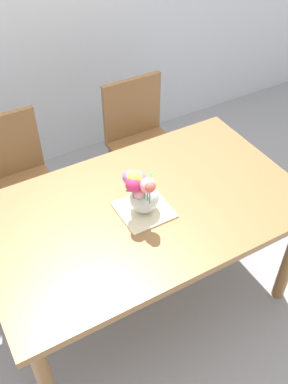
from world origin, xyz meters
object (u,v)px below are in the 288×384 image
dining_table (144,219)px  chair_left (16,178)px  chair_right (140,136)px  flower_vase (142,192)px

dining_table → chair_left: 0.93m
dining_table → chair_right: size_ratio=1.76×
chair_left → dining_table: bearing=118.1°
dining_table → chair_right: (0.43, 0.81, -0.15)m
chair_left → flower_vase: flower_vase is taller
chair_right → chair_left: bearing=0.0°
chair_right → flower_vase: size_ratio=3.46×
chair_left → chair_right: size_ratio=1.00×
chair_left → flower_vase: (0.40, -0.85, 0.37)m
flower_vase → dining_table: bearing=46.9°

